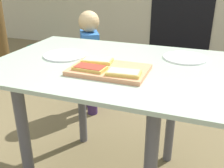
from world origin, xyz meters
TOP-DOWN VIEW (x-y plane):
  - dining_table at (0.00, 0.00)m, footprint 1.16×0.85m
  - cutting_board at (0.06, -0.12)m, footprint 0.36×0.24m
  - pizza_slice_near_right at (0.15, -0.18)m, footprint 0.15×0.09m
  - pizza_slice_far_left at (-0.02, -0.06)m, footprint 0.16×0.10m
  - pizza_slice_near_left at (-0.01, -0.17)m, footprint 0.15×0.09m
  - plate_white_right at (0.37, 0.21)m, footprint 0.23×0.23m
  - plate_white_left at (-0.26, 0.03)m, footprint 0.23×0.23m
  - child_left at (-0.46, 0.79)m, footprint 0.24×0.28m
  - garden_hose_coil at (-2.17, 2.41)m, footprint 0.38×0.38m

SIDE VIEW (x-z plane):
  - garden_hose_coil at x=-2.17m, z-range 0.00..0.04m
  - child_left at x=-0.46m, z-range 0.07..0.98m
  - dining_table at x=0.00m, z-range 0.24..1.01m
  - plate_white_right at x=0.37m, z-range 0.77..0.78m
  - plate_white_left at x=-0.26m, z-range 0.77..0.78m
  - cutting_board at x=0.06m, z-range 0.77..0.79m
  - pizza_slice_near_right at x=0.15m, z-range 0.79..0.81m
  - pizza_slice_far_left at x=-0.02m, z-range 0.79..0.81m
  - pizza_slice_near_left at x=-0.01m, z-range 0.79..0.81m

